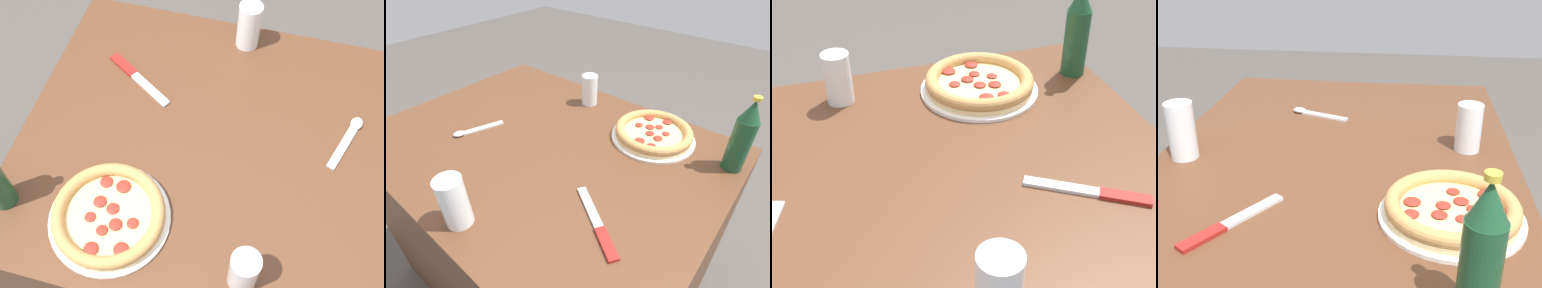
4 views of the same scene
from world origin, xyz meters
The scene contains 7 objects.
ground_plane centered at (0.00, 0.00, 0.00)m, with size 8.00×8.00×0.00m, color #4C4742.
table centered at (0.00, 0.00, 0.38)m, with size 1.11×0.83×0.76m.
pizza_margherita centered at (-0.26, -0.25, 0.78)m, with size 0.27×0.27×0.04m.
glass_iced_tea centered at (-0.07, 0.35, 0.82)m, with size 0.06×0.06×0.13m.
glass_orange_juice centered at (0.05, -0.31, 0.81)m, with size 0.06×0.06×0.12m.
knife centered at (-0.33, 0.15, 0.76)m, with size 0.20×0.14×0.01m.
spoon centered at (0.23, 0.11, 0.77)m, with size 0.08×0.17×0.01m.
Camera 1 is at (0.03, -0.61, 1.75)m, focal length 45.00 mm.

